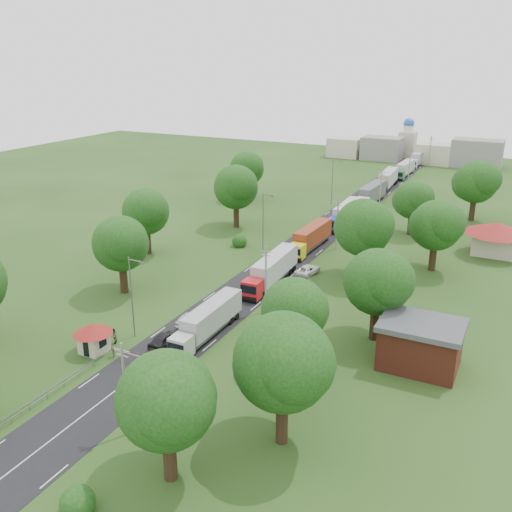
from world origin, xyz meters
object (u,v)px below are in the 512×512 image
Objects in this scene: truck_0 at (208,321)px; car_lane_mid at (192,320)px; guard_booth at (93,335)px; car_lane_front at (164,339)px; info_sign at (359,213)px; boom_barrier at (136,356)px; pedestrian_near at (151,358)px.

truck_0 reaches higher than car_lane_mid.
guard_booth reaches higher than car_lane_front.
car_lane_mid is (6.20, 10.48, -1.41)m from guard_booth.
boom_barrier is at bearing -96.24° from info_sign.
pedestrian_near is (-4.97, -59.50, -2.12)m from info_sign.
boom_barrier is 60.39m from info_sign.
guard_booth is 0.33× the size of truck_0.
car_lane_mid is (0.00, 5.75, -0.03)m from car_lane_front.
guard_booth is 2.50× the size of pedestrian_near.
guard_booth is at bearing 37.68° from car_lane_front.
truck_0 reaches higher than pedestrian_near.
info_sign is (6.56, 60.00, 2.11)m from boom_barrier.
car_lane_front reaches higher than boom_barrier.
boom_barrier is 2.00× the size of car_lane_front.
guard_booth is at bearing -179.99° from boom_barrier.
pedestrian_near is (1.23, -9.98, 0.12)m from car_lane_mid.
car_lane_mid is 2.61× the size of pedestrian_near.
info_sign is at bearing 86.71° from truck_0.
boom_barrier is 9.80m from truck_0.
car_lane_front is at bearing 95.08° from car_lane_mid.
info_sign is at bearing -92.06° from car_lane_mid.
car_lane_mid is at bearing 88.05° from boom_barrier.
truck_0 is at bearing -126.82° from car_lane_front.
car_lane_front is 5.75m from car_lane_mid.
guard_booth is 0.95× the size of car_lane_front.
boom_barrier is at bearing -111.90° from truck_0.
guard_booth is 12.25m from car_lane_mid.
truck_0 reaches higher than boom_barrier.
truck_0 is at bearing 43.64° from guard_booth.
guard_booth reaches higher than pedestrian_near.
info_sign reaches higher than truck_0.
car_lane_mid is at bearing -89.62° from car_lane_front.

